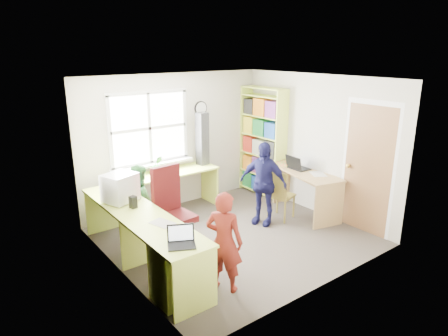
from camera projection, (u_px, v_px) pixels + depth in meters
The scene contains 19 objects.
room at pixel (231, 159), 5.92m from camera, with size 3.64×3.44×2.44m.
l_desk at pixel (168, 240), 5.08m from camera, with size 2.38×2.95×0.75m.
right_desk at pixel (307, 183), 6.92m from camera, with size 0.90×1.42×0.76m.
bookshelf at pixel (262, 145), 7.76m from camera, with size 0.30×1.02×2.10m.
swivel_chair at pixel (172, 215), 5.67m from camera, with size 0.61×0.61×1.22m.
wooden_chair at pixel (280, 193), 6.68m from camera, with size 0.46×0.46×0.86m.
crt_monitor at pixel (120, 188), 5.50m from camera, with size 0.51×0.48×0.40m.
laptop_left at pixel (181, 240), 4.33m from camera, with size 0.38×0.36×0.21m.
laptop_right at pixel (297, 166), 7.01m from camera, with size 0.32×0.38×0.25m.
speaker_a at pixel (133, 202), 5.31m from camera, with size 0.10×0.10×0.17m.
speaker_b at pixel (115, 190), 5.78m from camera, with size 0.09×0.09×0.16m.
cd_tower at pixel (202, 139), 7.21m from camera, with size 0.21×0.19×0.95m.
game_box at pixel (287, 163), 7.29m from camera, with size 0.28×0.28×0.06m.
paper_a at pixel (162, 223), 4.87m from camera, with size 0.28×0.34×0.00m.
paper_b at pixel (318, 174), 6.76m from camera, with size 0.36×0.39×0.00m.
potted_plant at pixel (157, 165), 6.73m from camera, with size 0.18×0.14×0.32m, color #2F7532.
person_red at pixel (224, 242), 4.67m from camera, with size 0.46×0.30×1.25m, color maroon.
person_green at pixel (140, 202), 6.02m from camera, with size 0.56×0.44×1.16m, color #327E33.
person_navy at pixel (263, 183), 6.49m from camera, with size 0.81×0.34×1.38m, color #141440.
Camera 1 is at (-3.52, -4.38, 2.80)m, focal length 32.00 mm.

